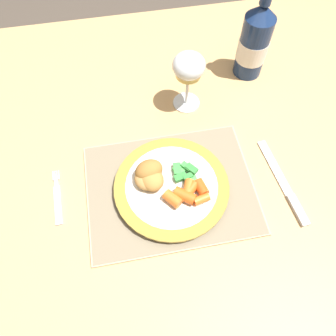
{
  "coord_description": "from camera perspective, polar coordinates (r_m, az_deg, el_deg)",
  "views": [
    {
      "loc": [
        -0.11,
        -0.37,
        1.36
      ],
      "look_at": [
        -0.05,
        -0.05,
        0.78
      ],
      "focal_mm": 35.0,
      "sensor_mm": 36.0,
      "label": 1
    }
  ],
  "objects": [
    {
      "name": "fork",
      "position": [
        0.72,
        -18.64,
        -5.43
      ],
      "size": [
        0.02,
        0.13,
        0.01
      ],
      "color": "silver",
      "rests_on": "dining_table"
    },
    {
      "name": "dining_table",
      "position": [
        0.81,
        2.72,
        -1.09
      ],
      "size": [
        1.21,
        1.05,
        0.74
      ],
      "color": "tan",
      "rests_on": "ground"
    },
    {
      "name": "bottle",
      "position": [
        0.87,
        14.8,
        20.49
      ],
      "size": [
        0.07,
        0.07,
        0.25
      ],
      "color": "navy",
      "rests_on": "dining_table"
    },
    {
      "name": "wine_glass",
      "position": [
        0.75,
        3.62,
        16.88
      ],
      "size": [
        0.07,
        0.07,
        0.15
      ],
      "color": "silver",
      "rests_on": "dining_table"
    },
    {
      "name": "green_beans_pile",
      "position": [
        0.68,
        3.02,
        -0.7
      ],
      "size": [
        0.06,
        0.06,
        0.02
      ],
      "color": "#4CA84C",
      "rests_on": "dinner_plate"
    },
    {
      "name": "glazed_carrots",
      "position": [
        0.65,
        3.46,
        -4.45
      ],
      "size": [
        0.1,
        0.06,
        0.02
      ],
      "color": "orange",
      "rests_on": "dinner_plate"
    },
    {
      "name": "dinner_plate",
      "position": [
        0.68,
        0.62,
        -3.36
      ],
      "size": [
        0.24,
        0.24,
        0.02
      ],
      "color": "silver",
      "rests_on": "placemat"
    },
    {
      "name": "breaded_croquettes",
      "position": [
        0.66,
        -3.29,
        -1.31
      ],
      "size": [
        0.08,
        0.08,
        0.04
      ],
      "color": "#A87033",
      "rests_on": "dinner_plate"
    },
    {
      "name": "placemat",
      "position": [
        0.69,
        0.45,
        -3.63
      ],
      "size": [
        0.35,
        0.27,
        0.01
      ],
      "color": "tan",
      "rests_on": "dining_table"
    },
    {
      "name": "table_knife",
      "position": [
        0.74,
        19.87,
        -3.35
      ],
      "size": [
        0.04,
        0.21,
        0.01
      ],
      "color": "silver",
      "rests_on": "dining_table"
    },
    {
      "name": "ground_plane",
      "position": [
        1.42,
        1.6,
        -13.88
      ],
      "size": [
        6.0,
        6.0,
        0.0
      ],
      "primitive_type": "plane",
      "color": "#4C4238"
    }
  ]
}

